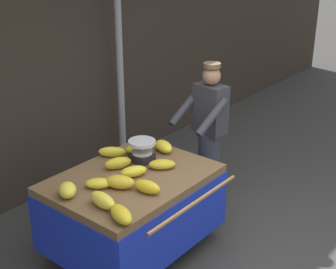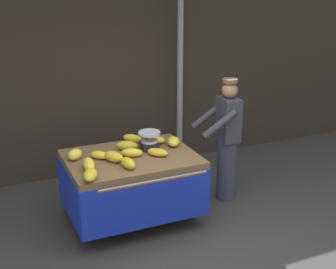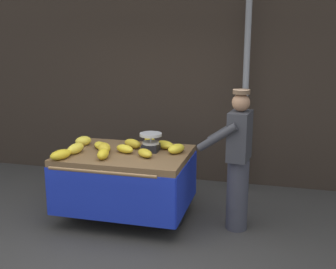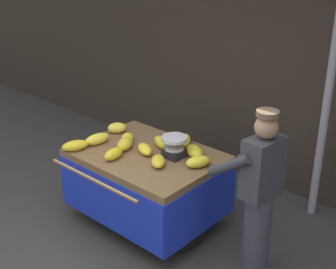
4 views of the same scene
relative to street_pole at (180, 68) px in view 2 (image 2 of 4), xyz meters
name	(u,v)px [view 2 (image 2 of 4)]	position (x,y,z in m)	size (l,w,h in m)	color
ground_plane	(190,260)	(-1.08, -2.55, -1.63)	(60.00, 60.00, 0.00)	#383533
back_wall	(106,63)	(-1.08, 0.37, 0.10)	(16.00, 0.24, 3.44)	#332821
street_pole	(180,68)	(0.00, 0.00, 0.00)	(0.09, 0.09, 3.25)	gray
banana_cart	(131,173)	(-1.35, -1.45, -0.97)	(1.60, 1.37, 0.89)	brown
weighing_scale	(149,140)	(-1.05, -1.32, -0.62)	(0.28, 0.28, 0.24)	black
banana_bunch_0	(89,165)	(-1.93, -1.66, -0.68)	(0.13, 0.30, 0.13)	yellow
banana_bunch_1	(114,157)	(-1.60, -1.54, -0.68)	(0.15, 0.28, 0.12)	gold
banana_bunch_2	(75,154)	(-2.00, -1.28, -0.68)	(0.16, 0.22, 0.13)	yellow
banana_bunch_3	(128,163)	(-1.50, -1.79, -0.68)	(0.12, 0.26, 0.12)	gold
banana_bunch_4	(158,152)	(-1.05, -1.58, -0.69)	(0.14, 0.27, 0.09)	gold
banana_bunch_5	(127,146)	(-1.32, -1.24, -0.68)	(0.12, 0.28, 0.12)	gold
banana_bunch_6	(154,140)	(-0.92, -1.15, -0.69)	(0.17, 0.29, 0.10)	yellow
banana_bunch_7	(100,155)	(-1.72, -1.38, -0.69)	(0.14, 0.25, 0.09)	yellow
banana_bunch_8	(133,138)	(-1.16, -1.00, -0.68)	(0.11, 0.29, 0.11)	yellow
banana_bunch_9	(132,153)	(-1.35, -1.48, -0.69)	(0.13, 0.26, 0.10)	yellow
banana_bunch_10	(90,175)	(-1.98, -1.93, -0.68)	(0.14, 0.30, 0.11)	gold
banana_bunch_11	(173,141)	(-0.72, -1.33, -0.68)	(0.16, 0.27, 0.11)	yellow
vendor_person	(226,140)	(0.04, -1.39, -0.75)	(0.62, 0.57, 1.71)	#383842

